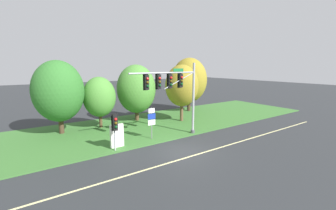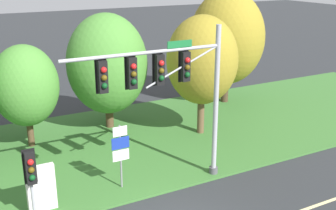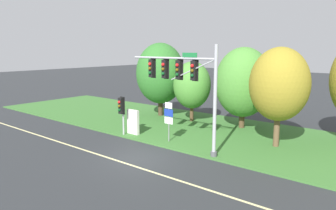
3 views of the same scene
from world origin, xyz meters
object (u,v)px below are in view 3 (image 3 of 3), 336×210
Objects in this scene: tree_left_of_mast at (192,85)px; tree_mid_verge at (279,84)px; route_sign_post at (169,117)px; tree_nearest_road at (160,74)px; traffic_signal_mast at (185,79)px; tree_behind_signpost at (243,82)px; pedestrian_signal_near_kerb at (121,108)px; info_kiosk at (133,122)px.

tree_left_of_mast is 9.34m from tree_mid_verge.
route_sign_post is 9.42m from tree_nearest_road.
traffic_signal_mast is 1.03× the size of tree_behind_signpost.
tree_left_of_mast is at bearing 111.76° from route_sign_post.
tree_nearest_road is at bearing 108.99° from pedestrian_signal_near_kerb.
traffic_signal_mast is at bearing -41.12° from tree_nearest_road.
tree_left_of_mast is at bearing 82.72° from info_kiosk.
tree_left_of_mast is 2.84× the size of info_kiosk.
tree_left_of_mast is (-2.55, 6.39, 1.49)m from route_sign_post.
route_sign_post is 7.04m from tree_left_of_mast.
route_sign_post reaches higher than info_kiosk.
traffic_signal_mast is 1.03× the size of tree_mid_verge.
tree_mid_verge is at bearing 30.47° from route_sign_post.
tree_left_of_mast is 0.81× the size of tree_mid_verge.
tree_behind_signpost is 3.51× the size of info_kiosk.
route_sign_post is at bearing -68.24° from tree_left_of_mast.
tree_nearest_road is (-6.40, 6.51, 2.33)m from route_sign_post.
traffic_signal_mast is 3.63× the size of info_kiosk.
tree_nearest_road is (-2.58, 7.50, 2.01)m from pedestrian_signal_near_kerb.
tree_left_of_mast reaches higher than route_sign_post.
tree_nearest_road is 8.53m from tree_behind_signpost.
tree_behind_signpost reaches higher than info_kiosk.
route_sign_post is at bearing -106.62° from tree_behind_signpost.
tree_left_of_mast reaches higher than info_kiosk.
tree_behind_signpost is at bearing 73.38° from route_sign_post.
pedestrian_signal_near_kerb is at bearing -99.76° from tree_left_of_mast.
pedestrian_signal_near_kerb is 11.41m from tree_mid_verge.
tree_nearest_road reaches higher than tree_behind_signpost.
tree_behind_signpost is at bearing 88.82° from traffic_signal_mast.
traffic_signal_mast is at bearing -134.37° from tree_mid_verge.
tree_nearest_road is 3.72× the size of info_kiosk.
route_sign_post is at bearing 14.47° from pedestrian_signal_near_kerb.
traffic_signal_mast is 1.27× the size of tree_left_of_mast.
info_kiosk is at bearing -65.88° from tree_nearest_road.
tree_behind_signpost is (5.92, 8.03, 1.67)m from pedestrian_signal_near_kerb.
tree_mid_verge is (6.35, 3.74, 2.41)m from route_sign_post.
traffic_signal_mast is 6.32m from tree_mid_verge.
tree_nearest_road is 1.06× the size of tree_mid_verge.
tree_left_of_mast is at bearing -172.00° from tree_behind_signpost.
tree_behind_signpost is 5.40m from tree_mid_verge.
tree_left_of_mast is (3.85, -0.12, -0.84)m from tree_nearest_road.
tree_nearest_road is 13.05m from tree_mid_verge.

